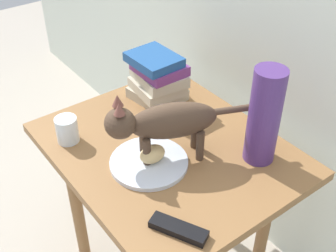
{
  "coord_description": "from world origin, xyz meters",
  "views": [
    {
      "loc": [
        0.84,
        -0.63,
        1.49
      ],
      "look_at": [
        0.0,
        0.0,
        0.7
      ],
      "focal_mm": 46.63,
      "sensor_mm": 36.0,
      "label": 1
    }
  ],
  "objects_px": {
    "tv_remote": "(178,229)",
    "candle_jar": "(67,131)",
    "cat": "(163,122)",
    "book_stack": "(157,78)",
    "bread_roll": "(152,154)",
    "green_vase": "(264,117)",
    "plate": "(149,162)",
    "side_table": "(168,167)"
  },
  "relations": [
    {
      "from": "side_table",
      "to": "candle_jar",
      "type": "xyz_separation_m",
      "value": [
        -0.21,
        -0.23,
        0.13
      ]
    },
    {
      "from": "plate",
      "to": "bread_roll",
      "type": "xyz_separation_m",
      "value": [
        0.01,
        0.01,
        0.03
      ]
    },
    {
      "from": "tv_remote",
      "to": "candle_jar",
      "type": "bearing_deg",
      "value": 159.49
    },
    {
      "from": "side_table",
      "to": "green_vase",
      "type": "xyz_separation_m",
      "value": [
        0.2,
        0.19,
        0.24
      ]
    },
    {
      "from": "green_vase",
      "to": "bread_roll",
      "type": "bearing_deg",
      "value": -121.3
    },
    {
      "from": "plate",
      "to": "book_stack",
      "type": "bearing_deg",
      "value": 139.75
    },
    {
      "from": "book_stack",
      "to": "cat",
      "type": "bearing_deg",
      "value": -32.9
    },
    {
      "from": "bread_roll",
      "to": "green_vase",
      "type": "relative_size",
      "value": 0.27
    },
    {
      "from": "plate",
      "to": "book_stack",
      "type": "height_order",
      "value": "book_stack"
    },
    {
      "from": "side_table",
      "to": "book_stack",
      "type": "xyz_separation_m",
      "value": [
        -0.24,
        0.13,
        0.18
      ]
    },
    {
      "from": "plate",
      "to": "bread_roll",
      "type": "bearing_deg",
      "value": 57.66
    },
    {
      "from": "plate",
      "to": "cat",
      "type": "bearing_deg",
      "value": 89.28
    },
    {
      "from": "side_table",
      "to": "candle_jar",
      "type": "distance_m",
      "value": 0.34
    },
    {
      "from": "plate",
      "to": "tv_remote",
      "type": "xyz_separation_m",
      "value": [
        0.25,
        -0.09,
        0.0
      ]
    },
    {
      "from": "bread_roll",
      "to": "green_vase",
      "type": "xyz_separation_m",
      "value": [
        0.17,
        0.27,
        0.11
      ]
    },
    {
      "from": "bread_roll",
      "to": "tv_remote",
      "type": "bearing_deg",
      "value": -21.23
    },
    {
      "from": "bread_roll",
      "to": "book_stack",
      "type": "xyz_separation_m",
      "value": [
        -0.27,
        0.22,
        0.05
      ]
    },
    {
      "from": "candle_jar",
      "to": "plate",
      "type": "bearing_deg",
      "value": 29.36
    },
    {
      "from": "plate",
      "to": "cat",
      "type": "relative_size",
      "value": 0.52
    },
    {
      "from": "side_table",
      "to": "candle_jar",
      "type": "bearing_deg",
      "value": -132.57
    },
    {
      "from": "plate",
      "to": "side_table",
      "type": "bearing_deg",
      "value": 108.54
    },
    {
      "from": "plate",
      "to": "green_vase",
      "type": "height_order",
      "value": "green_vase"
    },
    {
      "from": "bread_roll",
      "to": "candle_jar",
      "type": "height_order",
      "value": "candle_jar"
    },
    {
      "from": "candle_jar",
      "to": "green_vase",
      "type": "bearing_deg",
      "value": 45.18
    },
    {
      "from": "cat",
      "to": "tv_remote",
      "type": "bearing_deg",
      "value": -28.96
    },
    {
      "from": "side_table",
      "to": "plate",
      "type": "bearing_deg",
      "value": -71.46
    },
    {
      "from": "plate",
      "to": "cat",
      "type": "height_order",
      "value": "cat"
    },
    {
      "from": "green_vase",
      "to": "candle_jar",
      "type": "bearing_deg",
      "value": -134.82
    },
    {
      "from": "cat",
      "to": "candle_jar",
      "type": "bearing_deg",
      "value": -142.23
    },
    {
      "from": "side_table",
      "to": "tv_remote",
      "type": "relative_size",
      "value": 5.16
    },
    {
      "from": "tv_remote",
      "to": "cat",
      "type": "bearing_deg",
      "value": 124.52
    },
    {
      "from": "bread_roll",
      "to": "green_vase",
      "type": "bearing_deg",
      "value": 58.7
    },
    {
      "from": "side_table",
      "to": "bread_roll",
      "type": "height_order",
      "value": "bread_roll"
    },
    {
      "from": "side_table",
      "to": "cat",
      "type": "height_order",
      "value": "cat"
    },
    {
      "from": "cat",
      "to": "bread_roll",
      "type": "bearing_deg",
      "value": -83.06
    },
    {
      "from": "bread_roll",
      "to": "cat",
      "type": "bearing_deg",
      "value": 96.94
    },
    {
      "from": "green_vase",
      "to": "tv_remote",
      "type": "relative_size",
      "value": 2.01
    },
    {
      "from": "book_stack",
      "to": "plate",
      "type": "bearing_deg",
      "value": -40.25
    },
    {
      "from": "side_table",
      "to": "plate",
      "type": "height_order",
      "value": "plate"
    },
    {
      "from": "candle_jar",
      "to": "tv_remote",
      "type": "height_order",
      "value": "candle_jar"
    },
    {
      "from": "cat",
      "to": "book_stack",
      "type": "relative_size",
      "value": 2.13
    },
    {
      "from": "cat",
      "to": "book_stack",
      "type": "xyz_separation_m",
      "value": [
        -0.27,
        0.17,
        -0.04
      ]
    }
  ]
}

